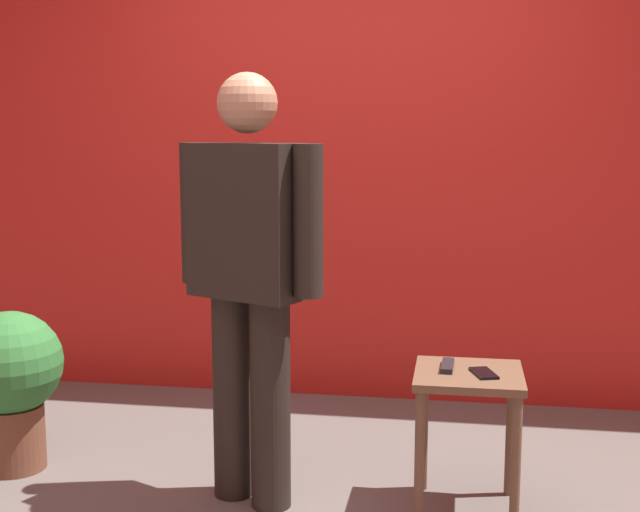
% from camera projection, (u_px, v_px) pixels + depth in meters
% --- Properties ---
extents(back_wall_red, '(6.09, 0.12, 2.98)m').
position_uv_depth(back_wall_red, '(350.00, 120.00, 4.46)').
color(back_wall_red, red).
rests_on(back_wall_red, ground_plane).
extents(standing_person, '(0.64, 0.38, 1.65)m').
position_uv_depth(standing_person, '(250.00, 268.00, 3.19)').
color(standing_person, black).
rests_on(standing_person, ground_plane).
extents(side_table, '(0.40, 0.40, 0.55)m').
position_uv_depth(side_table, '(468.00, 401.00, 3.17)').
color(side_table, brown).
rests_on(side_table, ground_plane).
extents(cell_phone, '(0.11, 0.16, 0.01)m').
position_uv_depth(cell_phone, '(484.00, 373.00, 3.12)').
color(cell_phone, black).
rests_on(cell_phone, side_table).
extents(tv_remote, '(0.05, 0.17, 0.02)m').
position_uv_depth(tv_remote, '(447.00, 366.00, 3.20)').
color(tv_remote, black).
rests_on(tv_remote, side_table).
extents(potted_plant, '(0.44, 0.44, 0.69)m').
position_uv_depth(potted_plant, '(11.00, 377.00, 3.57)').
color(potted_plant, brown).
rests_on(potted_plant, ground_plane).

